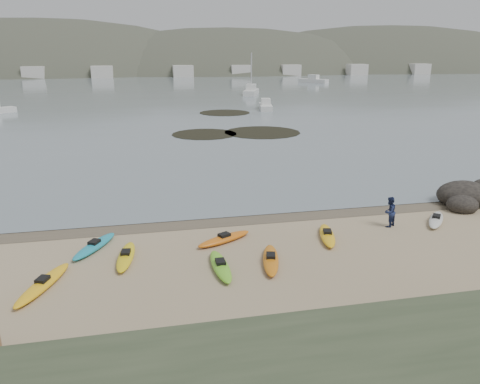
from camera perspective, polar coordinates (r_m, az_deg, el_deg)
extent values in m
plane|color=tan|center=(26.99, 0.00, -3.05)|extent=(600.00, 600.00, 0.00)
plane|color=brown|center=(26.71, 0.14, -3.25)|extent=(60.00, 60.00, 0.00)
plane|color=slate|center=(324.97, -11.58, 15.00)|extent=(1200.00, 1200.00, 0.00)
ellipsoid|color=orange|center=(23.51, -1.93, -5.73)|extent=(3.15, 2.11, 0.34)
ellipsoid|color=teal|center=(23.74, -17.31, -6.30)|extent=(2.25, 3.36, 0.34)
ellipsoid|color=#6DC828|center=(20.70, -2.39, -9.02)|extent=(0.79, 3.31, 0.34)
ellipsoid|color=yellow|center=(24.32, 10.58, -5.22)|extent=(1.52, 3.22, 0.34)
ellipsoid|color=orange|center=(21.31, 3.77, -8.25)|extent=(1.50, 3.39, 0.34)
ellipsoid|color=yellow|center=(20.81, -22.87, -10.30)|extent=(2.05, 3.88, 0.34)
ellipsoid|color=yellow|center=(22.20, -13.73, -7.65)|extent=(1.10, 3.35, 0.34)
ellipsoid|color=silver|center=(28.24, 22.79, -3.14)|extent=(2.46, 2.76, 0.34)
imported|color=#1A244E|center=(26.54, 17.76, -2.32)|extent=(1.03, 0.97, 1.68)
ellipsoid|color=black|center=(32.51, 25.50, -0.78)|extent=(3.39, 2.64, 1.70)
ellipsoid|color=black|center=(30.96, 25.44, -1.76)|extent=(1.89, 1.70, 1.13)
cylinder|color=black|center=(53.66, -4.37, 7.03)|extent=(7.41, 7.41, 0.04)
cylinder|color=black|center=(54.77, 2.71, 7.27)|extent=(8.83, 8.83, 0.04)
cylinder|color=black|center=(72.14, -1.88, 9.62)|extent=(7.70, 7.70, 0.04)
cube|color=silver|center=(76.53, 3.14, 10.35)|extent=(3.16, 6.85, 0.93)
cube|color=silver|center=(102.37, 1.37, 12.11)|extent=(5.25, 8.70, 1.18)
cube|color=silver|center=(141.28, 8.93, 13.26)|extent=(7.50, 8.33, 1.23)
ellipsoid|color=#384235|center=(225.00, -22.46, 8.74)|extent=(220.00, 120.00, 80.00)
ellipsoid|color=#384235|center=(219.92, -1.51, 10.55)|extent=(200.00, 110.00, 68.00)
ellipsoid|color=#384235|center=(258.71, 17.22, 10.38)|extent=(230.00, 130.00, 76.00)
cube|color=beige|center=(173.86, -24.98, 13.05)|extent=(7.00, 5.00, 4.00)
cube|color=beige|center=(170.42, -16.88, 13.83)|extent=(7.00, 5.00, 4.00)
cube|color=beige|center=(170.32, -8.57, 14.34)|extent=(7.00, 5.00, 4.00)
cube|color=beige|center=(173.58, -0.38, 14.57)|extent=(7.00, 5.00, 4.00)
cube|color=beige|center=(180.00, 7.37, 14.52)|extent=(7.00, 5.00, 4.00)
cube|color=beige|center=(189.27, 14.46, 14.26)|extent=(7.00, 5.00, 4.00)
cube|color=beige|center=(201.00, 20.79, 13.84)|extent=(7.00, 5.00, 4.00)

